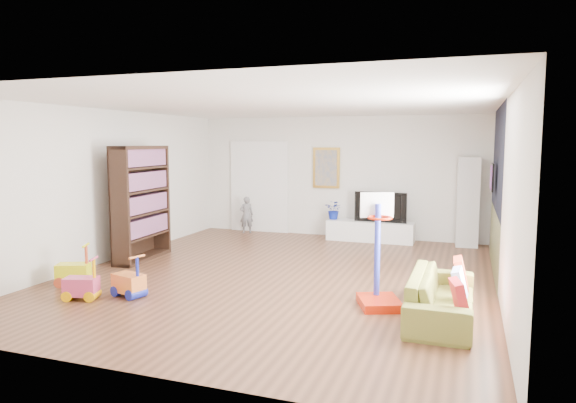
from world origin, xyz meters
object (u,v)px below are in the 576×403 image
(media_console, at_px, (370,231))
(basketball_hoop, at_px, (380,251))
(bookshelf, at_px, (141,203))
(sofa, at_px, (442,296))

(media_console, relative_size, basketball_hoop, 1.26)
(bookshelf, bearing_deg, sofa, -19.12)
(media_console, relative_size, sofa, 0.99)
(bookshelf, bearing_deg, media_console, 37.17)
(bookshelf, xyz_separation_m, basketball_hoop, (4.54, -1.32, -0.29))
(bookshelf, height_order, basketball_hoop, bookshelf)
(bookshelf, bearing_deg, basketball_hoop, -19.70)
(media_console, bearing_deg, bookshelf, -138.85)
(media_console, distance_m, sofa, 4.89)
(basketball_hoop, bearing_deg, sofa, -34.71)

